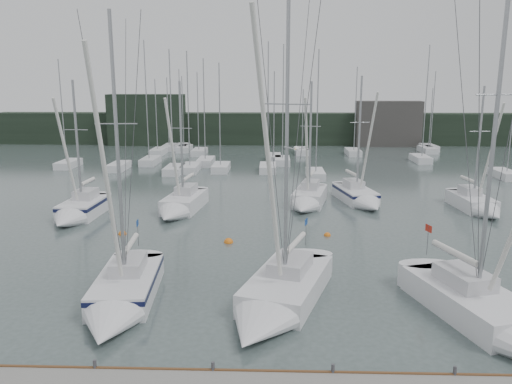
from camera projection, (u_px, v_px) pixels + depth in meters
ground at (273, 325)px, 20.67m from camera, size 160.00×160.00×0.00m
far_treeline at (273, 129)px, 80.65m from camera, size 90.00×4.00×5.00m
far_building_left at (147, 120)px, 79.01m from camera, size 12.00×3.00×8.00m
far_building_right at (388, 124)px, 77.90m from camera, size 10.00×3.00×7.00m
mast_forest at (255, 157)px, 63.49m from camera, size 50.32×27.03×14.73m
sailboat_near_left at (120, 299)px, 21.88m from camera, size 3.22×8.61×13.66m
sailboat_near_center at (275, 302)px, 21.55m from camera, size 5.56×9.37×15.20m
sailboat_near_right at (502, 322)px, 19.74m from camera, size 5.35×9.49×15.85m
sailboat_mid_a at (77, 212)px, 36.44m from camera, size 2.73×7.04×10.80m
sailboat_mid_b at (179, 207)px, 38.06m from camera, size 3.39×7.78×10.71m
sailboat_mid_c at (307, 200)px, 40.02m from camera, size 3.74×7.16×10.64m
sailboat_mid_d at (361, 198)px, 40.94m from camera, size 3.78×7.70×11.12m
sailboat_mid_e at (479, 206)px, 38.35m from camera, size 2.70×6.92×10.28m
buoy_a at (229, 242)px, 31.28m from camera, size 0.58×0.58×0.58m
buoy_b at (327, 236)px, 32.66m from camera, size 0.45×0.45×0.45m
buoy_c at (122, 234)px, 32.95m from camera, size 0.54×0.54×0.54m
seagull at (296, 148)px, 20.78m from camera, size 1.02×0.47×0.20m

